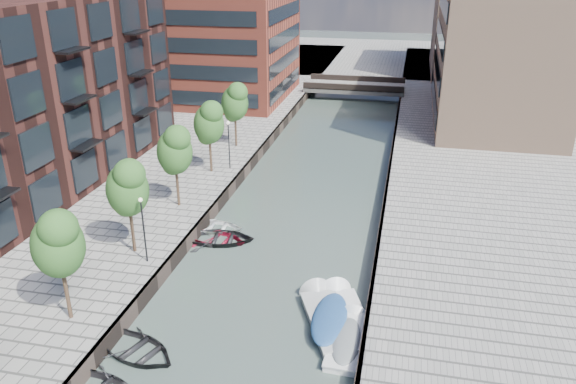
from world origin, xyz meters
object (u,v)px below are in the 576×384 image
(motorboat_3, at_px, (327,316))
(car, at_px, (445,99))
(tree_5, at_px, (209,122))
(sloop_1, at_px, (137,354))
(bridge, at_px, (355,87))
(tree_4, at_px, (174,149))
(motorboat_4, at_px, (348,339))
(tree_2, at_px, (57,242))
(sloop_2, at_px, (217,241))
(tree_3, at_px, (127,186))
(tree_6, at_px, (235,101))
(motorboat_2, at_px, (344,315))
(sloop_4, at_px, (220,242))
(sloop_3, at_px, (214,230))

(motorboat_3, xyz_separation_m, car, (7.56, 44.87, 1.36))
(tree_5, height_order, sloop_1, tree_5)
(bridge, distance_m, car, 12.65)
(tree_4, relative_size, motorboat_4, 1.28)
(tree_2, distance_m, sloop_1, 6.62)
(sloop_1, distance_m, motorboat_4, 10.37)
(sloop_2, height_order, motorboat_4, motorboat_4)
(tree_3, relative_size, sloop_2, 1.44)
(tree_5, bearing_deg, motorboat_3, -53.96)
(sloop_2, distance_m, motorboat_4, 13.13)
(tree_6, bearing_deg, motorboat_2, -60.56)
(tree_2, xyz_separation_m, sloop_4, (4.07, 11.00, -5.31))
(sloop_2, xyz_separation_m, sloop_3, (-0.79, 1.58, 0.00))
(tree_6, xyz_separation_m, sloop_4, (4.07, -17.00, -5.31))
(tree_4, height_order, tree_6, same)
(sloop_2, xyz_separation_m, motorboat_4, (9.87, -8.66, 0.19))
(tree_6, relative_size, sloop_1, 1.33)
(bridge, bearing_deg, motorboat_4, -84.18)
(tree_6, distance_m, motorboat_3, 27.61)
(tree_3, xyz_separation_m, tree_4, (0.00, 7.00, 0.00))
(bridge, relative_size, tree_4, 2.18)
(sloop_2, height_order, sloop_3, sloop_3)
(tree_2, bearing_deg, tree_3, 90.00)
(bridge, distance_m, tree_4, 41.08)
(sloop_1, bearing_deg, car, 1.94)
(tree_4, relative_size, motorboat_2, 0.99)
(sloop_4, bearing_deg, bridge, -14.15)
(tree_2, height_order, motorboat_2, tree_2)
(tree_2, relative_size, tree_3, 1.00)
(tree_6, xyz_separation_m, motorboat_3, (12.45, -24.12, -5.08))
(tree_4, bearing_deg, motorboat_3, -39.09)
(sloop_2, distance_m, sloop_3, 1.77)
(tree_3, xyz_separation_m, motorboat_2, (13.31, -2.59, -5.20))
(tree_4, relative_size, tree_5, 1.00)
(tree_3, relative_size, motorboat_4, 1.28)
(tree_5, distance_m, sloop_4, 12.03)
(sloop_3, relative_size, car, 1.20)
(tree_6, height_order, sloop_1, tree_6)
(motorboat_4, bearing_deg, car, 82.33)
(tree_5, xyz_separation_m, motorboat_2, (13.31, -16.59, -5.20))
(tree_3, relative_size, sloop_4, 1.25)
(car, bearing_deg, tree_3, -116.05)
(tree_2, bearing_deg, sloop_3, 76.16)
(motorboat_4, bearing_deg, sloop_4, 138.27)
(tree_4, xyz_separation_m, sloop_2, (3.89, -3.00, -5.31))
(motorboat_2, distance_m, car, 44.87)
(tree_5, relative_size, motorboat_3, 0.99)
(sloop_1, xyz_separation_m, motorboat_4, (9.88, 3.13, 0.19))
(tree_5, height_order, sloop_3, tree_5)
(tree_4, relative_size, sloop_1, 1.33)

